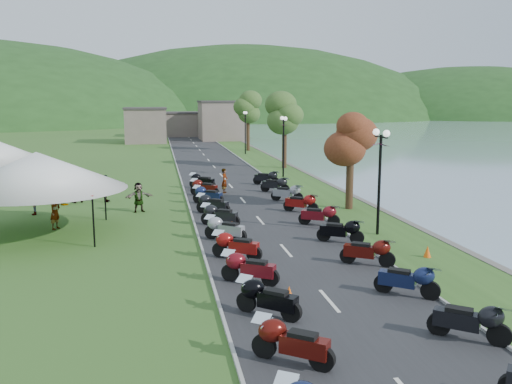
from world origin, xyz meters
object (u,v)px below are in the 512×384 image
pedestrian_a (56,229)px  vendor_tent_main (39,194)px  pedestrian_b (76,203)px  pedestrian_c (34,215)px

pedestrian_a → vendor_tent_main: bearing=178.9°
pedestrian_a → pedestrian_b: bearing=23.8°
vendor_tent_main → pedestrian_c: 5.40m
pedestrian_b → vendor_tent_main: bearing=67.3°
pedestrian_b → pedestrian_c: pedestrian_b is taller
pedestrian_b → pedestrian_c: 3.87m
pedestrian_a → pedestrian_b: (-0.02, 7.20, 0.00)m
pedestrian_c → pedestrian_a: bearing=4.8°
pedestrian_a → pedestrian_c: bearing=49.8°
vendor_tent_main → pedestrian_a: vendor_tent_main is taller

